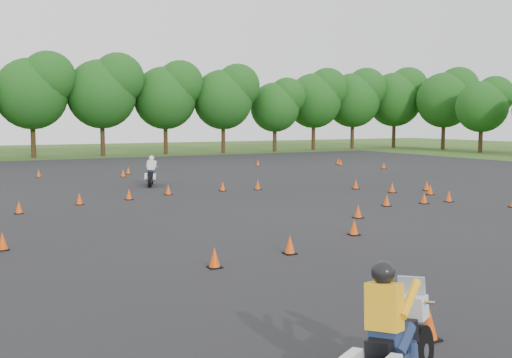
# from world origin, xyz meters

# --- Properties ---
(ground) EXTENTS (140.00, 140.00, 0.00)m
(ground) POSITION_xyz_m (0.00, 0.00, 0.00)
(ground) COLOR #2D5119
(ground) RESTS_ON ground
(asphalt_pad) EXTENTS (62.00, 62.00, 0.00)m
(asphalt_pad) POSITION_xyz_m (0.00, 6.00, 0.01)
(asphalt_pad) COLOR black
(asphalt_pad) RESTS_ON ground
(treeline) EXTENTS (87.28, 32.58, 10.36)m
(treeline) POSITION_xyz_m (2.11, 34.94, 4.71)
(treeline) COLOR #194915
(treeline) RESTS_ON ground
(traffic_cones) EXTENTS (36.41, 33.09, 0.45)m
(traffic_cones) POSITION_xyz_m (-0.34, 6.52, 0.23)
(traffic_cones) COLOR #E34809
(traffic_cones) RESTS_ON asphalt_pad
(rider_yellow) EXTENTS (2.29, 1.62, 1.72)m
(rider_yellow) POSITION_xyz_m (-5.26, -9.60, 0.86)
(rider_yellow) COLOR #FFB216
(rider_yellow) RESTS_ON ground
(rider_white) EXTENTS (1.30, 2.12, 1.57)m
(rider_white) POSITION_xyz_m (-0.98, 13.83, 0.79)
(rider_white) COLOR silver
(rider_white) RESTS_ON ground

